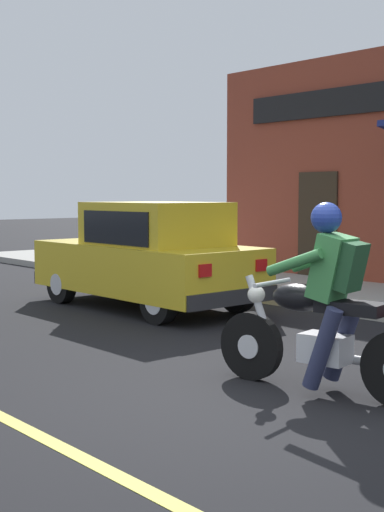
{
  "coord_description": "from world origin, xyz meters",
  "views": [
    {
      "loc": [
        -4.19,
        -3.78,
        1.69
      ],
      "look_at": [
        1.38,
        2.57,
        0.95
      ],
      "focal_mm": 50.0,
      "sensor_mm": 36.0,
      "label": 1
    }
  ],
  "objects": [
    {
      "name": "ground_plane",
      "position": [
        0.0,
        0.0,
        0.0
      ],
      "size": [
        80.0,
        80.0,
        0.0
      ],
      "primitive_type": "plane",
      "color": "black"
    },
    {
      "name": "sidewalk_curb",
      "position": [
        5.11,
        3.0,
        0.07
      ],
      "size": [
        2.6,
        22.0,
        0.14
      ],
      "primitive_type": "cube",
      "color": "#9E9B93",
      "rests_on": "ground"
    },
    {
      "name": "motorcycle_with_rider",
      "position": [
        0.55,
        -0.05,
        0.68
      ],
      "size": [
        0.68,
        2.01,
        1.62
      ],
      "color": "black",
      "rests_on": "ground"
    },
    {
      "name": "car_hatchback",
      "position": [
        2.22,
        4.51,
        0.77
      ],
      "size": [
        1.65,
        3.78,
        1.57
      ],
      "color": "black",
      "rests_on": "ground"
    },
    {
      "name": "traffic_cone",
      "position": [
        4.98,
        6.36,
        0.43
      ],
      "size": [
        0.36,
        0.36,
        0.6
      ],
      "color": "black",
      "rests_on": "sidewalk_curb"
    }
  ]
}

